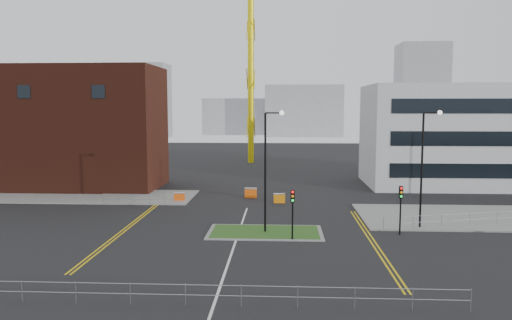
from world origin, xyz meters
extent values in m
plane|color=black|center=(0.00, 0.00, 0.00)|extent=(200.00, 200.00, 0.00)
cube|color=slate|center=(-20.00, 22.00, 0.06)|extent=(28.00, 8.00, 0.12)
cube|color=slate|center=(22.00, 14.00, 0.06)|extent=(24.00, 10.00, 0.12)
cube|color=slate|center=(2.00, 8.00, 0.04)|extent=(8.60, 4.60, 0.08)
cube|color=#2C521B|center=(2.00, 8.00, 0.06)|extent=(8.00, 4.00, 0.12)
cube|color=#471C11|center=(-20.00, 28.00, 7.00)|extent=(18.00, 10.00, 14.00)
cube|color=black|center=(-24.00, 22.98, 11.00)|extent=(1.40, 0.10, 1.40)
cube|color=black|center=(-16.00, 22.98, 11.00)|extent=(1.40, 0.10, 1.40)
cube|color=silver|center=(26.00, 32.00, 6.00)|extent=(25.00, 12.00, 12.00)
cube|color=black|center=(26.00, 25.98, 2.50)|extent=(22.00, 0.10, 1.60)
cube|color=black|center=(26.00, 25.98, 6.00)|extent=(22.00, 0.10, 1.60)
cube|color=black|center=(26.00, 25.98, 9.50)|extent=(22.00, 0.10, 1.60)
cylinder|color=yellow|center=(-2.00, 55.00, 16.54)|extent=(1.00, 1.00, 33.07)
cylinder|color=black|center=(2.00, 8.00, 4.50)|extent=(0.16, 0.16, 9.00)
cylinder|color=black|center=(2.60, 8.00, 9.00)|extent=(1.20, 0.10, 0.10)
sphere|color=silver|center=(3.20, 8.00, 9.00)|extent=(0.36, 0.36, 0.36)
cylinder|color=black|center=(14.00, 10.00, 4.50)|extent=(0.16, 0.16, 9.00)
cylinder|color=black|center=(14.60, 10.00, 9.00)|extent=(1.20, 0.10, 0.10)
sphere|color=silver|center=(15.20, 10.00, 9.00)|extent=(0.36, 0.36, 0.36)
cylinder|color=black|center=(4.00, 6.00, 1.50)|extent=(0.12, 0.12, 3.00)
cube|color=black|center=(4.00, 6.00, 3.20)|extent=(0.28, 0.22, 0.90)
sphere|color=red|center=(4.00, 5.87, 3.50)|extent=(0.18, 0.18, 0.18)
sphere|color=orange|center=(4.00, 5.87, 3.20)|extent=(0.18, 0.18, 0.18)
sphere|color=#0CCC33|center=(4.00, 5.87, 2.90)|extent=(0.18, 0.18, 0.18)
cylinder|color=black|center=(12.00, 8.00, 1.50)|extent=(0.12, 0.12, 3.00)
cube|color=black|center=(12.00, 8.00, 3.20)|extent=(0.28, 0.22, 0.90)
sphere|color=red|center=(12.00, 7.87, 3.50)|extent=(0.18, 0.18, 0.18)
sphere|color=orange|center=(12.00, 7.87, 3.20)|extent=(0.18, 0.18, 0.18)
sphere|color=#0CCC33|center=(12.00, 7.87, 2.90)|extent=(0.18, 0.18, 0.18)
cylinder|color=gray|center=(0.00, -6.00, 1.05)|extent=(24.00, 0.04, 0.04)
cylinder|color=gray|center=(0.00, -6.00, 0.55)|extent=(24.00, 0.04, 0.04)
cylinder|color=gray|center=(12.00, -6.00, 0.55)|extent=(0.05, 0.05, 1.10)
cylinder|color=gray|center=(-11.00, 18.00, 1.05)|extent=(6.00, 0.04, 0.04)
cylinder|color=gray|center=(-11.00, 18.00, 0.55)|extent=(6.00, 0.04, 0.04)
cylinder|color=gray|center=(-14.00, 18.00, 0.55)|extent=(0.05, 0.05, 1.10)
cylinder|color=gray|center=(-8.00, 18.00, 0.55)|extent=(0.05, 0.05, 1.10)
cylinder|color=gray|center=(20.50, 11.50, 1.05)|extent=(19.01, 5.04, 0.04)
cylinder|color=gray|center=(20.50, 11.50, 0.55)|extent=(19.01, 5.04, 0.04)
cylinder|color=gray|center=(11.00, 9.00, 0.55)|extent=(0.05, 0.05, 1.10)
cube|color=silver|center=(0.00, 2.00, 0.01)|extent=(0.15, 30.00, 0.01)
cube|color=gold|center=(-9.00, 10.00, 0.01)|extent=(0.12, 24.00, 0.01)
cube|color=gold|center=(-8.70, 10.00, 0.01)|extent=(0.12, 24.00, 0.01)
cube|color=gold|center=(9.50, 6.00, 0.01)|extent=(0.12, 20.00, 0.01)
cube|color=gold|center=(9.80, 6.00, 0.01)|extent=(0.12, 20.00, 0.01)
cube|color=gray|center=(-40.00, 120.00, 11.00)|extent=(18.00, 12.00, 22.00)
cube|color=gray|center=(10.00, 130.00, 8.00)|extent=(24.00, 12.00, 16.00)
cube|color=gray|center=(45.00, 125.00, 14.00)|extent=(14.00, 12.00, 28.00)
cube|color=gray|center=(-8.00, 140.00, 6.00)|extent=(30.00, 12.00, 12.00)
cube|color=#DF4B0C|center=(-6.98, 19.91, 0.44)|extent=(1.11, 0.49, 0.89)
cube|color=silver|center=(-6.98, 19.91, 0.85)|extent=(1.11, 0.49, 0.11)
cube|color=orange|center=(3.00, 19.72, 0.47)|extent=(1.15, 0.46, 0.93)
cube|color=silver|center=(3.00, 19.72, 0.89)|extent=(1.15, 0.46, 0.11)
cube|color=#F95B0D|center=(0.01, 22.38, 0.51)|extent=(1.24, 0.46, 1.02)
cube|color=silver|center=(0.01, 22.38, 0.97)|extent=(1.24, 0.46, 0.12)
camera|label=1|loc=(3.22, -28.69, 9.50)|focal=35.00mm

